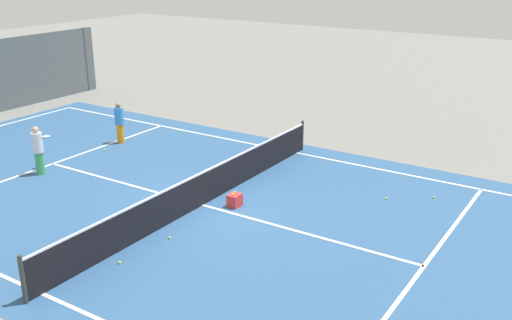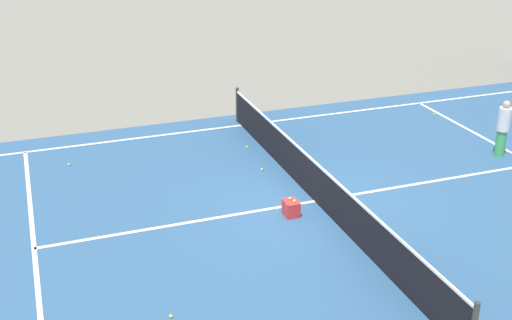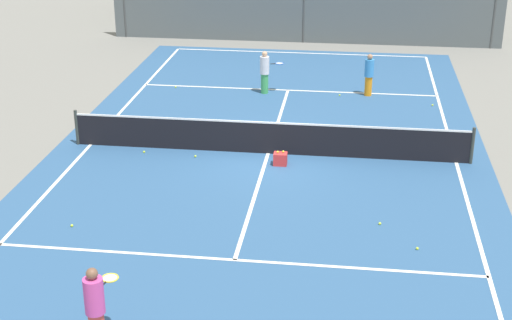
{
  "view_description": "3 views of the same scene",
  "coord_description": "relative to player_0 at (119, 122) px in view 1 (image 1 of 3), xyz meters",
  "views": [
    {
      "loc": [
        -12.14,
        -9.63,
        6.81
      ],
      "look_at": [
        1.05,
        -1.14,
        1.27
      ],
      "focal_mm": 41.5,
      "sensor_mm": 36.0,
      "label": 1
    },
    {
      "loc": [
        12.6,
        -6.03,
        7.1
      ],
      "look_at": [
        -0.62,
        -1.27,
        1.01
      ],
      "focal_mm": 45.98,
      "sensor_mm": 36.0,
      "label": 2
    },
    {
      "loc": [
        2.41,
        -21.03,
        8.54
      ],
      "look_at": [
        0.07,
        -3.32,
        1.15
      ],
      "focal_mm": 53.62,
      "sensor_mm": 36.0,
      "label": 3
    }
  ],
  "objects": [
    {
      "name": "tennis_ball_0",
      "position": [
        0.26,
        -10.41,
        -0.76
      ],
      "size": [
        0.07,
        0.07,
        0.07
      ],
      "primitive_type": "sphere",
      "color": "#CCE533",
      "rests_on": "ground_plane"
    },
    {
      "name": "tennis_ball_4",
      "position": [
        1.08,
        -11.55,
        -0.76
      ],
      "size": [
        0.07,
        0.07,
        0.07
      ],
      "primitive_type": "sphere",
      "color": "#CCE533",
      "rests_on": "ground_plane"
    },
    {
      "name": "tennis_ball_2",
      "position": [
        2.26,
        -0.94,
        -0.76
      ],
      "size": [
        0.07,
        0.07,
        0.07
      ],
      "primitive_type": "sphere",
      "color": "#CCE533",
      "rests_on": "ground_plane"
    },
    {
      "name": "player_0",
      "position": [
        0.0,
        0.0,
        0.0
      ],
      "size": [
        0.33,
        0.33,
        1.56
      ],
      "color": "orange",
      "rests_on": "ground_plane"
    },
    {
      "name": "court_surface",
      "position": [
        -2.97,
        -6.16,
        -0.79
      ],
      "size": [
        13.0,
        25.0,
        0.01
      ],
      "color": "#2D5684",
      "rests_on": "ground_plane"
    },
    {
      "name": "ball_crate",
      "position": [
        -2.53,
        -6.97,
        -0.61
      ],
      "size": [
        0.38,
        0.31,
        0.43
      ],
      "color": "red",
      "rests_on": "ground_plane"
    },
    {
      "name": "tennis_ball_9",
      "position": [
        -5.07,
        -6.74,
        -0.76
      ],
      "size": [
        0.07,
        0.07,
        0.07
      ],
      "primitive_type": "sphere",
      "color": "#CCE533",
      "rests_on": "ground_plane"
    },
    {
      "name": "tennis_ball_7",
      "position": [
        -6.66,
        -6.61,
        -0.76
      ],
      "size": [
        0.07,
        0.07,
        0.07
      ],
      "primitive_type": "sphere",
      "color": "#CCE533",
      "rests_on": "ground_plane"
    },
    {
      "name": "ground_plane",
      "position": [
        -2.97,
        -6.16,
        -0.8
      ],
      "size": [
        80.0,
        80.0,
        0.0
      ],
      "primitive_type": "plane",
      "color": "slate"
    },
    {
      "name": "player_1",
      "position": [
        -3.79,
        -0.21,
        0.02
      ],
      "size": [
        0.91,
        0.59,
        1.59
      ],
      "color": "#3FA559",
      "rests_on": "ground_plane"
    },
    {
      "name": "tennis_ball_3",
      "position": [
        -1.03,
        -0.21,
        -0.76
      ],
      "size": [
        0.07,
        0.07,
        0.07
      ],
      "primitive_type": "sphere",
      "color": "#CCE533",
      "rests_on": "ground_plane"
    },
    {
      "name": "tennis_net",
      "position": [
        -2.97,
        -6.16,
        -0.29
      ],
      "size": [
        11.9,
        0.1,
        1.1
      ],
      "color": "#333833",
      "rests_on": "ground_plane"
    }
  ]
}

